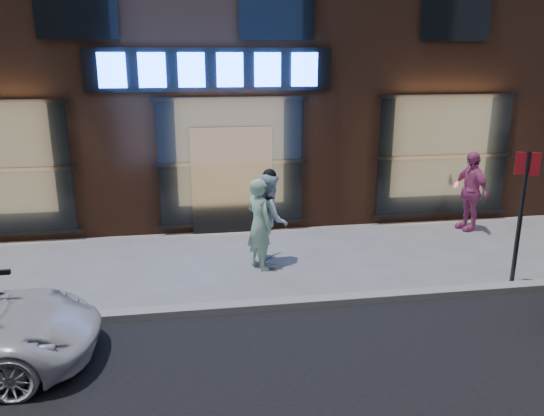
# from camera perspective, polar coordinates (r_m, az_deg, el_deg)

# --- Properties ---
(ground) EXTENTS (90.00, 90.00, 0.00)m
(ground) POSITION_cam_1_polar(r_m,az_deg,el_deg) (8.59, -1.91, -10.83)
(ground) COLOR slate
(ground) RESTS_ON ground
(curb) EXTENTS (60.00, 0.25, 0.12)m
(curb) POSITION_cam_1_polar(r_m,az_deg,el_deg) (8.56, -1.91, -10.47)
(curb) COLOR gray
(curb) RESTS_ON ground
(storefront_building) EXTENTS (30.20, 8.28, 10.30)m
(storefront_building) POSITION_cam_1_polar(r_m,az_deg,el_deg) (15.67, -5.97, 20.61)
(storefront_building) COLOR #54301E
(storefront_building) RESTS_ON ground
(man_bowtie) EXTENTS (0.67, 0.76, 1.74)m
(man_bowtie) POSITION_cam_1_polar(r_m,az_deg,el_deg) (9.86, -1.37, -1.74)
(man_bowtie) COLOR #A6DBB3
(man_bowtie) RESTS_ON ground
(man_cap) EXTENTS (0.73, 0.91, 1.78)m
(man_cap) POSITION_cam_1_polar(r_m,az_deg,el_deg) (10.13, -0.27, -1.13)
(man_cap) COLOR white
(man_cap) RESTS_ON ground
(passerby) EXTENTS (0.64, 1.14, 1.83)m
(passerby) POSITION_cam_1_polar(r_m,az_deg,el_deg) (12.92, 20.53, 1.73)
(passerby) COLOR #CC5491
(passerby) RESTS_ON ground
(sign_post) EXTENTS (0.36, 0.19, 2.38)m
(sign_post) POSITION_cam_1_polar(r_m,az_deg,el_deg) (9.86, 25.28, 0.16)
(sign_post) COLOR #262628
(sign_post) RESTS_ON ground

